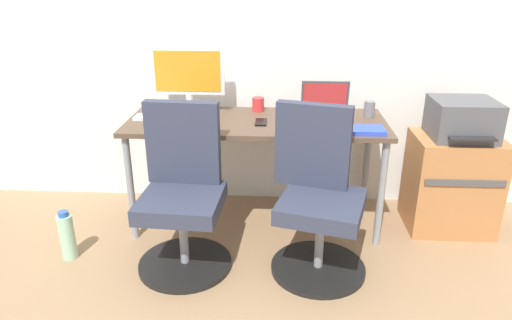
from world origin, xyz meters
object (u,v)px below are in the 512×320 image
object	(u,v)px
office_chair_left	(183,196)
side_cabinet	(451,183)
coffee_mug	(259,104)
water_bottle_on_floor	(67,236)
open_laptop	(325,109)
printer	(462,119)
desktop_monitor	(188,75)
office_chair_right	(318,200)

from	to	relation	value
office_chair_left	side_cabinet	size ratio (longest dim) A/B	1.48
office_chair_left	coffee_mug	world-z (taller)	office_chair_left
water_bottle_on_floor	open_laptop	size ratio (longest dim) A/B	1.00
office_chair_left	water_bottle_on_floor	distance (m)	0.76
water_bottle_on_floor	coffee_mug	xyz separation A→B (m)	(1.10, 0.74, 0.62)
water_bottle_on_floor	coffee_mug	bearing A→B (deg)	33.77
printer	desktop_monitor	size ratio (longest dim) A/B	0.83
open_laptop	coffee_mug	world-z (taller)	open_laptop
open_laptop	side_cabinet	bearing A→B (deg)	-6.10
coffee_mug	water_bottle_on_floor	bearing A→B (deg)	-146.23
office_chair_left	water_bottle_on_floor	xyz separation A→B (m)	(-0.71, -0.01, -0.28)
office_chair_left	desktop_monitor	world-z (taller)	desktop_monitor
desktop_monitor	open_laptop	distance (m)	0.93
water_bottle_on_floor	desktop_monitor	size ratio (longest dim) A/B	0.65
water_bottle_on_floor	office_chair_right	bearing A→B (deg)	0.40
office_chair_left	office_chair_right	xyz separation A→B (m)	(0.76, -0.00, 0.00)
office_chair_left	office_chair_right	world-z (taller)	same
side_cabinet	printer	bearing A→B (deg)	-90.00
office_chair_left	side_cabinet	world-z (taller)	office_chair_left
printer	desktop_monitor	world-z (taller)	desktop_monitor
office_chair_right	side_cabinet	distance (m)	1.05
office_chair_right	open_laptop	size ratio (longest dim) A/B	3.03
office_chair_right	printer	distance (m)	1.09
office_chair_left	side_cabinet	bearing A→B (deg)	16.70
open_laptop	office_chair_left	bearing A→B (deg)	-144.59
printer	open_laptop	world-z (taller)	open_laptop
coffee_mug	open_laptop	bearing A→B (deg)	-16.88
office_chair_left	coffee_mug	xyz separation A→B (m)	(0.39, 0.72, 0.35)
desktop_monitor	open_laptop	bearing A→B (deg)	-5.35
open_laptop	office_chair_right	bearing A→B (deg)	-96.97
side_cabinet	open_laptop	world-z (taller)	open_laptop
water_bottle_on_floor	open_laptop	world-z (taller)	open_laptop
side_cabinet	open_laptop	bearing A→B (deg)	173.90
open_laptop	coffee_mug	size ratio (longest dim) A/B	3.37
office_chair_right	desktop_monitor	world-z (taller)	desktop_monitor
desktop_monitor	open_laptop	xyz separation A→B (m)	(0.90, -0.08, -0.19)
side_cabinet	printer	world-z (taller)	printer
side_cabinet	water_bottle_on_floor	xyz separation A→B (m)	(-2.38, -0.51, -0.17)
side_cabinet	water_bottle_on_floor	distance (m)	2.44
office_chair_left	open_laptop	distance (m)	1.08
water_bottle_on_floor	desktop_monitor	xyz separation A→B (m)	(0.64, 0.69, 0.83)
side_cabinet	coffee_mug	xyz separation A→B (m)	(-1.28, 0.22, 0.45)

